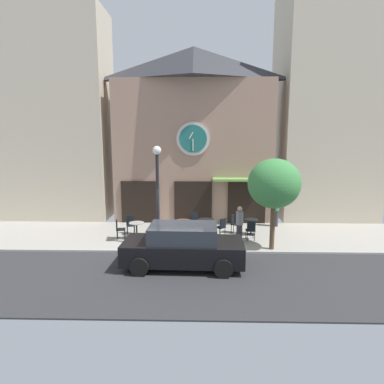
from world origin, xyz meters
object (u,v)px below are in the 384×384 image
(cafe_table_center, at_px, (183,224))
(cafe_table_near_curb, at_px, (251,224))
(cafe_table_center_right, at_px, (206,223))
(cafe_chair_facing_wall, at_px, (221,226))
(cafe_chair_corner, at_px, (119,228))
(cafe_chair_mid_row, at_px, (131,223))
(cafe_table_near_door, at_px, (137,227))
(cafe_chair_near_lamp, at_px, (196,220))
(pedestrian_grey, at_px, (239,224))
(parked_car_black, at_px, (183,246))
(cafe_chair_near_tree, at_px, (173,229))
(street_tree, at_px, (274,184))
(pedestrian_green, at_px, (276,210))
(cafe_chair_left_end, at_px, (251,229))
(cafe_chair_by_entrance, at_px, (234,222))
(street_lamp, at_px, (158,196))

(cafe_table_center, relative_size, cafe_table_near_curb, 1.03)
(cafe_table_center_right, xyz_separation_m, cafe_chair_facing_wall, (0.71, -0.48, -0.00))
(cafe_table_center_right, distance_m, cafe_chair_corner, 4.13)
(cafe_chair_mid_row, bearing_deg, cafe_chair_facing_wall, -5.09)
(cafe_table_center, bearing_deg, cafe_table_near_door, -164.95)
(cafe_table_center, xyz_separation_m, cafe_chair_near_lamp, (0.58, 0.91, -0.01))
(cafe_chair_facing_wall, distance_m, pedestrian_grey, 1.21)
(cafe_chair_facing_wall, height_order, parked_car_black, parked_car_black)
(cafe_chair_near_tree, height_order, cafe_chair_mid_row, same)
(street_tree, height_order, parked_car_black, street_tree)
(cafe_chair_mid_row, height_order, pedestrian_green, pedestrian_green)
(cafe_table_center, bearing_deg, cafe_chair_left_end, -12.56)
(cafe_chair_near_lamp, xyz_separation_m, cafe_chair_near_tree, (-0.99, -1.69, 0.00))
(cafe_chair_near_lamp, bearing_deg, cafe_chair_mid_row, -166.83)
(pedestrian_green, bearing_deg, cafe_chair_corner, -162.82)
(street_tree, distance_m, cafe_chair_facing_wall, 3.44)
(cafe_table_center_right, bearing_deg, pedestrian_green, 21.82)
(cafe_chair_near_tree, distance_m, pedestrian_grey, 2.99)
(cafe_table_near_door, height_order, cafe_table_center_right, cafe_table_near_door)
(cafe_chair_mid_row, xyz_separation_m, parked_car_black, (2.77, -4.03, 0.23))
(cafe_table_near_door, relative_size, cafe_chair_mid_row, 0.85)
(cafe_chair_by_entrance, relative_size, cafe_chair_near_tree, 1.00)
(street_lamp, relative_size, cafe_table_near_curb, 5.58)
(cafe_table_center_right, distance_m, cafe_chair_near_lamp, 0.82)
(street_tree, height_order, cafe_chair_left_end, street_tree)
(street_tree, xyz_separation_m, cafe_chair_mid_row, (-6.40, 2.04, -2.24))
(street_lamp, xyz_separation_m, cafe_table_near_door, (-1.13, 0.98, -1.65))
(cafe_chair_left_end, height_order, parked_car_black, parked_car_black)
(cafe_chair_corner, bearing_deg, cafe_chair_left_end, -0.52)
(cafe_chair_mid_row, height_order, parked_car_black, parked_car_black)
(cafe_chair_near_tree, relative_size, pedestrian_grey, 0.54)
(cafe_chair_near_tree, height_order, cafe_chair_facing_wall, same)
(cafe_chair_mid_row, bearing_deg, cafe_chair_by_entrance, 3.23)
(cafe_chair_by_entrance, bearing_deg, parked_car_black, -117.91)
(cafe_chair_by_entrance, bearing_deg, cafe_chair_left_end, -61.25)
(cafe_chair_near_tree, bearing_deg, pedestrian_grey, -6.56)
(cafe_chair_left_end, distance_m, pedestrian_green, 2.98)
(cafe_table_center_right, relative_size, cafe_chair_near_lamp, 0.86)
(cafe_chair_near_lamp, bearing_deg, cafe_chair_left_end, -32.30)
(pedestrian_green, distance_m, pedestrian_grey, 3.64)
(cafe_table_near_door, distance_m, cafe_chair_facing_wall, 3.95)
(cafe_chair_near_lamp, xyz_separation_m, cafe_chair_mid_row, (-3.15, -0.74, 0.00))
(cafe_chair_near_lamp, height_order, parked_car_black, parked_car_black)
(street_lamp, relative_size, parked_car_black, 0.99)
(street_tree, xyz_separation_m, cafe_chair_near_lamp, (-3.25, 2.78, -2.24))
(cafe_chair_near_tree, xyz_separation_m, parked_car_black, (0.61, -3.07, 0.23))
(cafe_table_near_door, distance_m, cafe_table_center_right, 3.33)
(street_tree, height_order, cafe_chair_near_tree, street_tree)
(street_lamp, xyz_separation_m, cafe_chair_near_tree, (0.59, 0.77, -1.65))
(cafe_chair_corner, distance_m, cafe_chair_facing_wall, 4.76)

